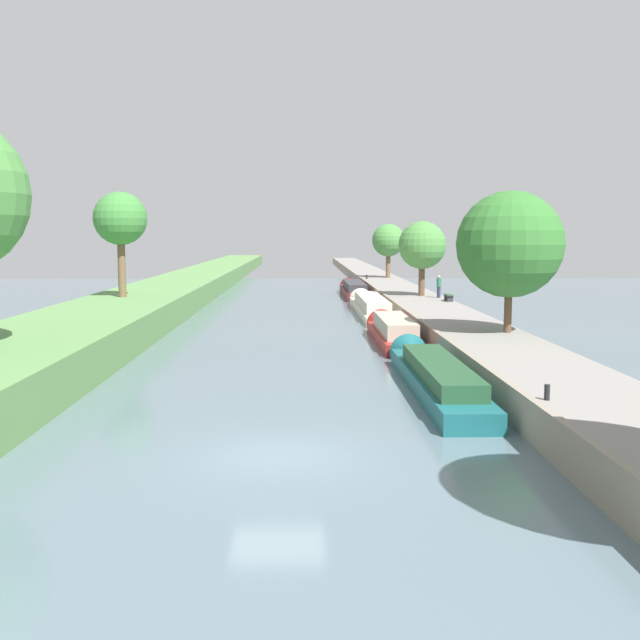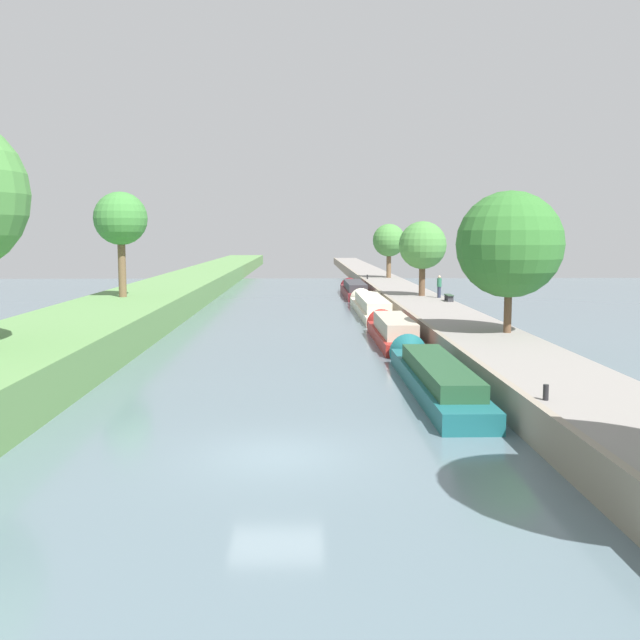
{
  "view_description": "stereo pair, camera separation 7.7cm",
  "coord_description": "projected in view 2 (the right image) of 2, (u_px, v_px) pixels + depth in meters",
  "views": [
    {
      "loc": [
        0.63,
        -18.95,
        5.84
      ],
      "look_at": [
        1.7,
        22.68,
        1.0
      ],
      "focal_mm": 41.2,
      "sensor_mm": 36.0,
      "label": 1
    },
    {
      "loc": [
        0.71,
        -18.95,
        5.84
      ],
      "look_at": [
        1.7,
        22.68,
        1.0
      ],
      "focal_mm": 41.2,
      "sensor_mm": 36.0,
      "label": 2
    }
  ],
  "objects": [
    {
      "name": "narrowboat_teal",
      "position": [
        433.0,
        375.0,
        28.01
      ],
      "size": [
        1.86,
        13.41,
        1.81
      ],
      "color": "#195B60",
      "rests_on": "ground_plane"
    },
    {
      "name": "narrowboat_maroon",
      "position": [
        354.0,
        290.0,
        70.97
      ],
      "size": [
        2.01,
        14.53,
        2.01
      ],
      "color": "maroon",
      "rests_on": "ground_plane"
    },
    {
      "name": "tree_rightbank_midfar",
      "position": [
        423.0,
        246.0,
        55.85
      ],
      "size": [
        3.64,
        3.64,
        5.69
      ],
      "color": "brown",
      "rests_on": "right_towpath"
    },
    {
      "name": "tree_rightbank_midnear",
      "position": [
        510.0,
        245.0,
        34.61
      ],
      "size": [
        5.05,
        5.05,
        6.73
      ],
      "color": "brown",
      "rests_on": "right_towpath"
    },
    {
      "name": "park_bench",
      "position": [
        449.0,
        296.0,
        51.68
      ],
      "size": [
        0.44,
        1.5,
        0.47
      ],
      "color": "#333338",
      "rests_on": "right_towpath"
    },
    {
      "name": "narrowboat_cream",
      "position": [
        370.0,
        306.0,
        55.29
      ],
      "size": [
        2.04,
        16.99,
        2.03
      ],
      "color": "beige",
      "rests_on": "ground_plane"
    },
    {
      "name": "mooring_bollard_far",
      "position": [
        367.0,
        277.0,
        77.66
      ],
      "size": [
        0.16,
        0.16,
        0.45
      ],
      "color": "black",
      "rests_on": "right_towpath"
    },
    {
      "name": "narrowboat_red",
      "position": [
        392.0,
        331.0,
        40.54
      ],
      "size": [
        1.95,
        11.13,
        2.06
      ],
      "color": "maroon",
      "rests_on": "ground_plane"
    },
    {
      "name": "stone_quay",
      "position": [
        544.0,
        432.0,
        19.58
      ],
      "size": [
        0.25,
        260.0,
        1.24
      ],
      "color": "gray",
      "rests_on": "ground_plane"
    },
    {
      "name": "ground_plane",
      "position": [
        276.0,
        456.0,
        19.48
      ],
      "size": [
        160.0,
        160.0,
        0.0
      ],
      "primitive_type": "plane",
      "color": "slate"
    },
    {
      "name": "person_walking",
      "position": [
        439.0,
        286.0,
        54.44
      ],
      "size": [
        0.34,
        0.34,
        1.66
      ],
      "color": "#282D42",
      "rests_on": "right_towpath"
    },
    {
      "name": "mooring_bollard_near",
      "position": [
        546.0,
        392.0,
        20.72
      ],
      "size": [
        0.16,
        0.16,
        0.45
      ],
      "color": "black",
      "rests_on": "right_towpath"
    },
    {
      "name": "right_towpath",
      "position": [
        627.0,
        432.0,
        19.63
      ],
      "size": [
        4.2,
        260.0,
        1.19
      ],
      "color": "gray",
      "rests_on": "ground_plane"
    },
    {
      "name": "tree_leftbank_downstream",
      "position": [
        121.0,
        220.0,
        47.84
      ],
      "size": [
        3.47,
        3.47,
        6.88
      ],
      "color": "brown",
      "rests_on": "left_grassy_bank"
    },
    {
      "name": "tree_rightbank_far",
      "position": [
        389.0,
        241.0,
        79.53
      ],
      "size": [
        3.54,
        3.54,
        5.84
      ],
      "color": "brown",
      "rests_on": "right_towpath"
    }
  ]
}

